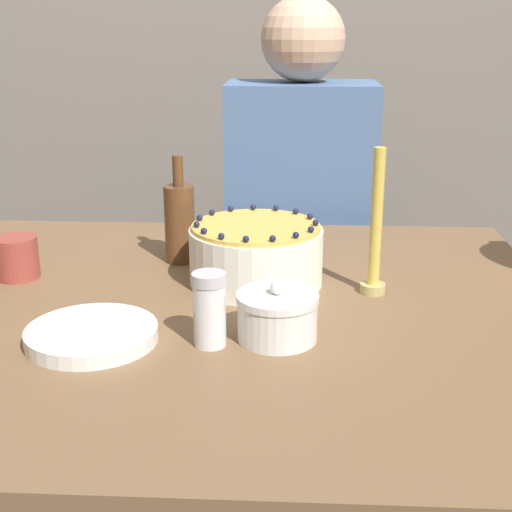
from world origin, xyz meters
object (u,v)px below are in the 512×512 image
sugar_bowl (277,316)px  person_man_blue_shirt (299,262)px  sugar_shaker (210,309)px  candle (376,236)px  cake (256,254)px  bottle (180,222)px

sugar_bowl → person_man_blue_shirt: size_ratio=0.10×
sugar_shaker → candle: bearing=40.9°
cake → bottle: (-0.17, 0.12, 0.03)m
cake → sugar_bowl: bearing=-79.6°
sugar_bowl → person_man_blue_shirt: (0.04, 0.88, -0.21)m
candle → sugar_bowl: bearing=-129.2°
sugar_bowl → candle: bearing=50.8°
candle → person_man_blue_shirt: bearing=101.3°
candle → bottle: 0.42m
cake → sugar_bowl: size_ratio=1.96×
cake → sugar_shaker: (-0.06, -0.29, 0.00)m
bottle → person_man_blue_shirt: 0.62m
cake → sugar_bowl: (0.05, -0.26, -0.02)m
cake → candle: candle is taller
candle → bottle: bearing=156.9°
cake → person_man_blue_shirt: person_man_blue_shirt is taller
sugar_bowl → candle: (0.17, 0.21, 0.07)m
sugar_bowl → bottle: size_ratio=0.58×
sugar_bowl → bottle: bottle is taller
candle → person_man_blue_shirt: (-0.13, 0.67, -0.28)m
candle → bottle: candle is taller
sugar_bowl → sugar_shaker: (-0.10, -0.03, 0.02)m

